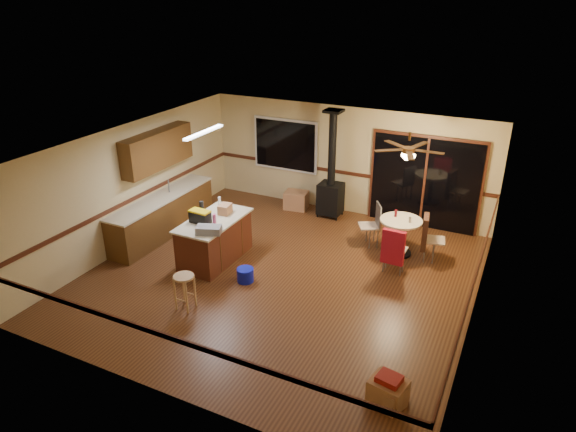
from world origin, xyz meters
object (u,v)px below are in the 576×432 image
Objects in this scene: toolbox_black at (200,217)px; chair_right at (426,232)px; box_corner_a at (388,391)px; kitchen_island at (215,240)px; chair_near at (394,247)px; chair_left at (374,220)px; wood_stove at (331,188)px; box_under_window at (296,200)px; dining_table at (400,231)px; box_corner_b at (389,396)px; toolbox_grey at (209,230)px; blue_bucket at (245,275)px; bar_stool at (185,292)px.

chair_right is at bearing 28.14° from toolbox_black.
kitchen_island is at bearing 151.48° from box_corner_a.
chair_left is at bearing 124.18° from chair_near.
wood_stove is 2.78m from chair_right.
chair_right is 1.26× the size of box_under_window.
dining_table is at bearing -178.06° from chair_right.
box_corner_b is (2.99, -5.41, -0.58)m from wood_stove.
toolbox_grey is 4.43m from box_corner_a.
wood_stove is 6.15m from box_corner_a.
wood_stove is 4.55× the size of box_under_window.
toolbox_black is 3.65m from chair_left.
chair_left is at bearing 55.40° from blue_bucket.
chair_left reaches higher than box_under_window.
bar_stool is 1.37× the size of box_corner_a.
chair_left is (2.42, 2.58, -0.38)m from toolbox_grey.
chair_right reaches higher than box_corner_a.
box_corner_a is 0.06m from box_corner_b.
toolbox_black is (-0.42, 0.33, 0.04)m from toolbox_grey.
chair_near is (3.13, 1.55, -0.37)m from toolbox_grey.
toolbox_black is 4.52m from chair_right.
box_under_window is 6.72m from box_corner_b.
chair_near reaches higher than blue_bucket.
dining_table is 3.19m from box_under_window.
box_corner_a is at bearing -25.34° from toolbox_black.
toolbox_grey is 3.73m from box_under_window.
dining_table reaches higher than blue_bucket.
chair_left is at bearing -24.72° from box_under_window.
box_corner_b is at bearing -76.82° from dining_table.
chair_near is 3.45m from box_corner_a.
dining_table is at bearing 45.18° from blue_bucket.
bar_stool is (-0.81, -4.73, -0.41)m from wood_stove.
dining_table is at bearing 103.18° from box_corner_b.
box_corner_a is 1.24× the size of box_corner_b.
chair_near is (3.54, 1.22, -0.42)m from toolbox_black.
blue_bucket is at bearing -25.59° from kitchen_island.
chair_near is (0.09, -0.88, 0.07)m from dining_table.
dining_table is at bearing -22.61° from box_under_window.
toolbox_black is (-1.45, -3.28, 0.28)m from wood_stove.
chair_left reaches higher than blue_bucket.
toolbox_grey is at bearing 155.86° from box_corner_b.
toolbox_grey is 1.14× the size of toolbox_black.
chair_right is 4.25m from box_corner_a.
box_under_window is at bearing 157.39° from dining_table.
dining_table is at bearing 102.86° from box_corner_a.
wood_stove is 4.82m from bar_stool.
wood_stove reaches higher than toolbox_black.
dining_table is 1.23× the size of chair_near.
chair_near is (2.42, 1.46, 0.46)m from blue_bucket.
wood_stove reaches higher than chair_right.
blue_bucket is 0.46× the size of chair_near.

